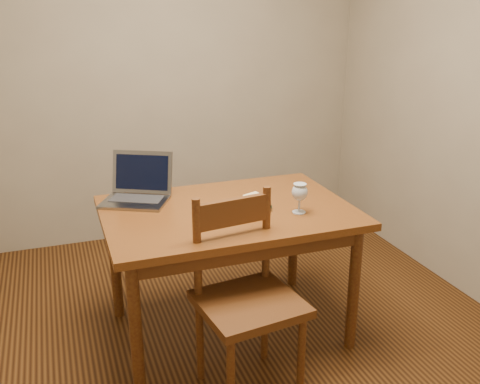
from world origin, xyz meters
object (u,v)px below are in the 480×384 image
object	(u,v)px
milk_glass	(299,198)
laptop	(138,187)
plate	(253,208)
chair	(247,290)
table	(228,224)

from	to	relation	value
milk_glass	laptop	distance (m)	0.89
laptop	plate	bearing A→B (deg)	-6.47
chair	plate	size ratio (longest dim) A/B	2.49
table	laptop	bearing A→B (deg)	142.82
table	plate	world-z (taller)	plate
table	laptop	world-z (taller)	laptop
plate	laptop	world-z (taller)	laptop
chair	plate	world-z (taller)	chair
table	plate	bearing A→B (deg)	-22.16
plate	milk_glass	bearing A→B (deg)	-31.74
milk_glass	laptop	bearing A→B (deg)	146.50
chair	laptop	xyz separation A→B (m)	(-0.35, 0.79, 0.29)
plate	milk_glass	world-z (taller)	milk_glass
chair	milk_glass	size ratio (longest dim) A/B	3.13
chair	plate	distance (m)	0.52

